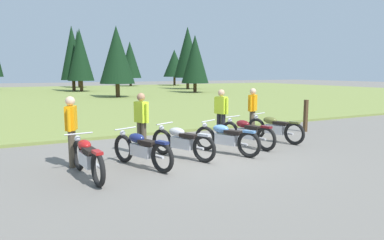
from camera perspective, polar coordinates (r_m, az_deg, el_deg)
name	(u,v)px	position (r m, az deg, el deg)	size (l,w,h in m)	color
ground_plane	(202,156)	(9.33, 1.69, -5.93)	(140.00, 140.00, 0.00)	slate
grass_moorland	(68,96)	(33.82, -19.70, 3.73)	(80.00, 44.00, 0.10)	olive
forest_treeline	(104,56)	(44.61, -14.17, 10.16)	(39.08, 25.19, 9.06)	#47331E
motorcycle_red	(87,158)	(7.70, -16.79, -5.90)	(0.62, 2.10, 0.88)	black
motorcycle_navy	(141,149)	(8.27, -8.28, -4.71)	(0.93, 2.00, 0.88)	black
motorcycle_silver	(182,142)	(9.03, -1.68, -3.56)	(1.03, 1.94, 0.88)	black
motorcycle_sky_blue	(226,138)	(9.56, 5.56, -2.95)	(1.04, 1.94, 0.88)	black
motorcycle_maroon	(247,132)	(10.50, 8.98, -2.03)	(0.74, 2.07, 0.88)	black
motorcycle_olive	(274,128)	(11.48, 13.33, -1.30)	(0.86, 2.03, 0.88)	black
rider_in_hivis_vest	(221,112)	(11.35, 4.79, 1.38)	(0.34, 0.52, 1.67)	black
rider_checking_bike	(71,127)	(8.61, -19.15, -1.10)	(0.33, 0.52, 1.67)	#4C4233
rider_near_row_end	(253,109)	(12.31, 9.89, 1.80)	(0.46, 0.39, 1.67)	#4C4233
rider_with_back_turned	(141,120)	(9.48, -8.28, 0.04)	(0.34, 0.52, 1.67)	#4C4233
trail_marker_post	(306,116)	(13.70, 18.12, 0.66)	(0.12, 0.12, 1.20)	#47331E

